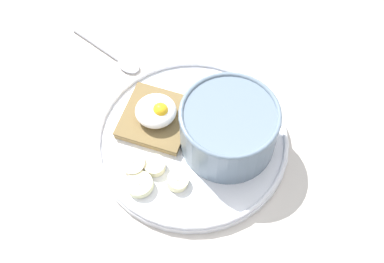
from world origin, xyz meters
The scene contains 10 objects.
ground_plane centered at (0.00, 0.00, 1.00)cm, with size 120.00×120.00×2.00cm, color beige.
plate centered at (0.00, 0.00, 2.80)cm, with size 25.18×25.18×1.60cm.
oatmeal_bowl centered at (-4.46, 0.98, 6.45)cm, with size 12.40×12.40×7.00cm.
toast_slice centered at (4.27, -3.46, 3.66)cm, with size 11.72×11.72×1.16cm.
poached_egg centered at (4.20, -3.40, 5.46)cm, with size 5.39×5.23×3.01cm.
banana_slice_front centered at (5.19, 3.52, 3.62)cm, with size 3.34×3.30×1.31cm.
banana_slice_left centered at (7.26, 5.83, 3.59)cm, with size 4.03×3.96×1.34cm.
banana_slice_back centered at (7.77, 3.02, 3.85)cm, with size 4.05×4.17×1.98cm.
banana_slice_right centered at (2.59, 6.02, 3.64)cm, with size 3.07×2.98×1.41cm.
spoon centered at (9.44, -15.84, 2.40)cm, with size 10.01×10.38×0.80cm.
Camera 1 is at (4.51, 34.36, 63.23)cm, focal length 50.00 mm.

